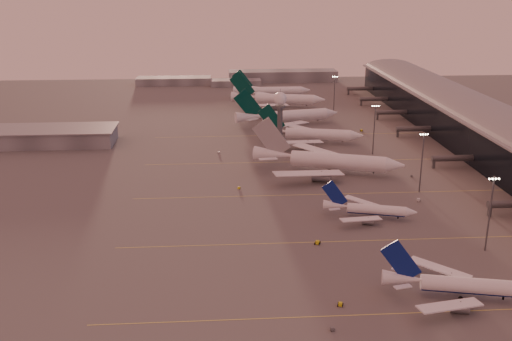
{
  "coord_description": "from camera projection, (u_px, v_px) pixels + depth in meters",
  "views": [
    {
      "loc": [
        -26.84,
        -168.06,
        82.82
      ],
      "look_at": [
        -11.19,
        58.01,
        9.66
      ],
      "focal_mm": 42.0,
      "sensor_mm": 36.0,
      "label": 1
    }
  ],
  "objects": [
    {
      "name": "greentail_c",
      "position": [
        278.0,
        101.0,
        400.38
      ],
      "size": [
        63.67,
        50.94,
        23.37
      ],
      "color": "white",
      "rests_on": "ground"
    },
    {
      "name": "gsv_truck_c",
      "position": [
        240.0,
        187.0,
        246.01
      ],
      "size": [
        4.28,
        4.62,
        1.88
      ],
      "color": "yellow",
      "rests_on": "ground"
    },
    {
      "name": "greentail_a",
      "position": [
        311.0,
        136.0,
        313.75
      ],
      "size": [
        54.68,
        43.65,
        20.2
      ],
      "color": "white",
      "rests_on": "ground"
    },
    {
      "name": "radar_tower",
      "position": [
        280.0,
        109.0,
        294.57
      ],
      "size": [
        6.4,
        6.4,
        31.1
      ],
      "color": "#505257",
      "rests_on": "ground"
    },
    {
      "name": "distant_horizon",
      "position": [
        250.0,
        78.0,
        494.41
      ],
      "size": [
        165.0,
        37.5,
        9.0
      ],
      "color": "slate",
      "rests_on": "ground"
    },
    {
      "name": "gsv_tug_hangar",
      "position": [
        361.0,
        130.0,
        338.01
      ],
      "size": [
        3.98,
        2.79,
        1.05
      ],
      "color": "yellow",
      "rests_on": "ground"
    },
    {
      "name": "mast_b",
      "position": [
        422.0,
        160.0,
        238.37
      ],
      "size": [
        3.6,
        0.56,
        25.0
      ],
      "color": "#505257",
      "rests_on": "ground"
    },
    {
      "name": "ground",
      "position": [
        305.0,
        256.0,
        186.76
      ],
      "size": [
        700.0,
        700.0,
        0.0
      ],
      "primitive_type": "plane",
      "color": "#5F5D5C",
      "rests_on": "ground"
    },
    {
      "name": "hangar",
      "position": [
        36.0,
        136.0,
        310.45
      ],
      "size": [
        82.0,
        27.0,
        8.5
      ],
      "color": "slate",
      "rests_on": "ground"
    },
    {
      "name": "gsv_tug_far",
      "position": [
        302.0,
        164.0,
        277.45
      ],
      "size": [
        4.0,
        4.14,
        1.03
      ],
      "color": "silver",
      "rests_on": "ground"
    },
    {
      "name": "mast_c",
      "position": [
        374.0,
        127.0,
        290.25
      ],
      "size": [
        3.6,
        0.56,
        25.0
      ],
      "color": "#505257",
      "rests_on": "ground"
    },
    {
      "name": "gsv_tug_near",
      "position": [
        340.0,
        304.0,
        158.16
      ],
      "size": [
        2.98,
        3.8,
        0.95
      ],
      "color": "yellow",
      "rests_on": "ground"
    },
    {
      "name": "terminal",
      "position": [
        489.0,
        131.0,
        295.13
      ],
      "size": [
        57.0,
        362.0,
        23.04
      ],
      "color": "black",
      "rests_on": "ground"
    },
    {
      "name": "narrowbody_near",
      "position": [
        457.0,
        287.0,
        161.46
      ],
      "size": [
        40.44,
        31.91,
        16.04
      ],
      "color": "white",
      "rests_on": "ground"
    },
    {
      "name": "mast_d",
      "position": [
        334.0,
        93.0,
        375.57
      ],
      "size": [
        3.6,
        0.56,
        25.0
      ],
      "color": "#505257",
      "rests_on": "ground"
    },
    {
      "name": "gsv_truck_a",
      "position": [
        334.0,
        327.0,
        147.01
      ],
      "size": [
        5.04,
        2.19,
        1.98
      ],
      "color": "#585A5D",
      "rests_on": "ground"
    },
    {
      "name": "gsv_tug_mid",
      "position": [
        317.0,
        243.0,
        194.86
      ],
      "size": [
        4.5,
        3.64,
        1.11
      ],
      "color": "yellow",
      "rests_on": "ground"
    },
    {
      "name": "greentail_d",
      "position": [
        272.0,
        93.0,
        432.17
      ],
      "size": [
        57.08,
        46.12,
        20.74
      ],
      "color": "white",
      "rests_on": "ground"
    },
    {
      "name": "taxiway_markings",
      "position": [
        358.0,
        193.0,
        241.89
      ],
      "size": [
        180.0,
        185.25,
        0.02
      ],
      "color": "#F0E154",
      "rests_on": "ground"
    },
    {
      "name": "greentail_b",
      "position": [
        288.0,
        118.0,
        351.22
      ],
      "size": [
        63.25,
        50.57,
        23.25
      ],
      "color": "white",
      "rests_on": "ground"
    },
    {
      "name": "narrowbody_mid",
      "position": [
        369.0,
        211.0,
        215.75
      ],
      "size": [
        33.47,
        26.34,
        13.39
      ],
      "color": "white",
      "rests_on": "ground"
    },
    {
      "name": "gsv_catering_b",
      "position": [
        412.0,
        173.0,
        260.2
      ],
      "size": [
        4.72,
        2.83,
        3.61
      ],
      "color": "#585A5D",
      "rests_on": "ground"
    },
    {
      "name": "gsv_truck_b",
      "position": [
        420.0,
        199.0,
        231.8
      ],
      "size": [
        6.45,
        3.69,
        2.46
      ],
      "color": "silver",
      "rests_on": "ground"
    },
    {
      "name": "gsv_truck_d",
      "position": [
        219.0,
        151.0,
        295.88
      ],
      "size": [
        2.44,
        5.3,
        2.07
      ],
      "color": "silver",
      "rests_on": "ground"
    },
    {
      "name": "widebody_white",
      "position": [
        328.0,
        164.0,
        265.26
      ],
      "size": [
        65.57,
        51.69,
        23.95
      ],
      "color": "white",
      "rests_on": "ground"
    },
    {
      "name": "mast_a",
      "position": [
        490.0,
        210.0,
        186.35
      ],
      "size": [
        3.6,
        0.56,
        25.0
      ],
      "color": "#505257",
      "rests_on": "ground"
    }
  ]
}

